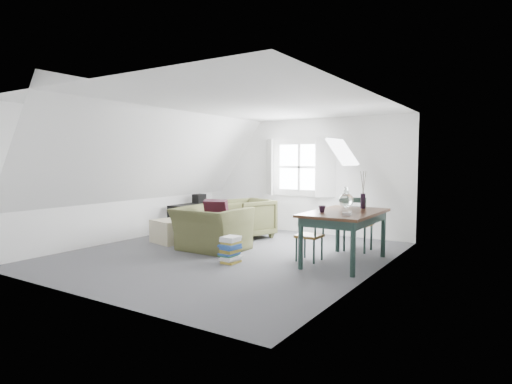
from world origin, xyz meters
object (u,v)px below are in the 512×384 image
Objects in this scene: ottoman at (173,231)px; magazine_stack at (230,250)px; media_shelf at (191,219)px; dining_chair_near at (311,235)px; armchair_far at (248,237)px; dining_chair_far at (357,223)px; armchair_near at (212,250)px; dining_table at (345,218)px.

ottoman is 1.61× the size of magazine_stack.
media_shelf is 2.92× the size of magazine_stack.
media_shelf reaches higher than magazine_stack.
dining_chair_near is at bearing 37.77° from magazine_stack.
armchair_far is 1.33× the size of ottoman.
dining_chair_far reaches higher than magazine_stack.
armchair_far reaches higher than armchair_near.
dining_chair_near is (-0.49, -0.17, -0.29)m from dining_table.
dining_chair_near is at bearing -158.37° from dining_table.
dining_chair_far is (2.35, -0.06, 0.50)m from armchair_far.
dining_table is at bearing -2.22° from armchair_far.
dining_table is 2.03× the size of dining_chair_near.
dining_table is (3.43, 0.21, 0.48)m from ottoman.
armchair_near is at bearing -168.82° from dining_table.
armchair_far is 2.15× the size of magazine_stack.
dining_chair_near is 1.94× the size of magazine_stack.
ottoman is at bearing -60.45° from media_shelf.
ottoman is at bearing 158.76° from magazine_stack.
dining_chair_far reaches higher than ottoman.
armchair_near is at bearing -35.88° from media_shelf.
dining_table is 4.17m from media_shelf.
magazine_stack is (2.53, -1.96, -0.07)m from media_shelf.
ottoman is 2.95m from dining_chair_near.
dining_chair_far is 2.37m from magazine_stack.
dining_table reaches higher than media_shelf.
armchair_near is 2.21m from media_shelf.
dining_chair_near is 0.66× the size of media_shelf.
dining_table reaches higher than dining_chair_near.
magazine_stack is (1.93, -0.75, -0.01)m from ottoman.
magazine_stack reaches higher than armchair_far.
armchair_near is 2.63m from dining_chair_far.
ottoman is 0.55× the size of media_shelf.
dining_chair_near is (-0.36, -1.12, -0.09)m from dining_chair_far.
ottoman is 0.69× the size of dining_chair_far.
dining_chair_near is at bearing -15.00° from media_shelf.
media_shelf reaches higher than armchair_far.
ottoman reaches higher than magazine_stack.
dining_chair_far is 1.18m from dining_chair_near.
media_shelf reaches higher than armchair_near.
armchair_far is at bearing 159.75° from dining_table.
dining_chair_far is (-0.13, 0.95, -0.20)m from dining_table.
ottoman is 3.52m from dining_chair_far.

